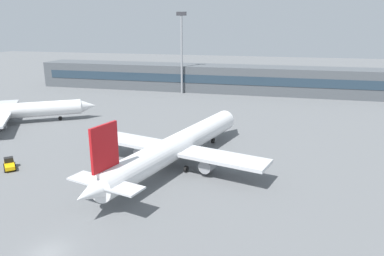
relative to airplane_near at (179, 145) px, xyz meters
The scene contains 6 objects.
ground_plane 14.31m from the airplane_near, 118.01° to the left, with size 400.00×400.00×0.00m, color slate.
terminal_building 70.72m from the airplane_near, 95.29° to the left, with size 128.99×12.13×9.00m.
airplane_near is the anchor object (origin of this frame).
airplane_mid 49.17m from the airplane_near, 162.09° to the left, with size 36.40×26.60×10.19m.
baggage_tug_yellow 28.39m from the airplane_near, 162.02° to the right, with size 3.54×3.67×1.75m.
floodlight_tower_west 66.67m from the airplane_near, 105.03° to the left, with size 3.20×0.80×26.71m.
Camera 1 is at (22.89, -29.13, 23.53)m, focal length 34.49 mm.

